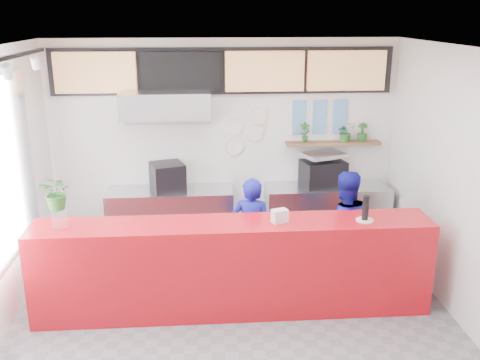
% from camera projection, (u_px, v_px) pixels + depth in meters
% --- Properties ---
extents(floor, '(5.00, 5.00, 0.00)m').
position_uv_depth(floor, '(236.00, 328.00, 5.90)').
color(floor, slate).
rests_on(floor, ground).
extents(ceiling, '(5.00, 5.00, 0.00)m').
position_uv_depth(ceiling, '(235.00, 50.00, 5.00)').
color(ceiling, silver).
extents(wall_back, '(5.00, 0.00, 5.00)m').
position_uv_depth(wall_back, '(224.00, 143.00, 7.83)').
color(wall_back, white).
rests_on(wall_back, ground).
extents(wall_right, '(0.00, 5.00, 5.00)m').
position_uv_depth(wall_right, '(472.00, 195.00, 5.63)').
color(wall_right, white).
rests_on(wall_right, ground).
extents(service_counter, '(4.50, 0.60, 1.10)m').
position_uv_depth(service_counter, '(233.00, 267.00, 6.12)').
color(service_counter, '#B40C16').
rests_on(service_counter, ground).
extents(cream_band, '(5.00, 0.02, 0.80)m').
position_uv_depth(cream_band, '(223.00, 67.00, 7.49)').
color(cream_band, beige).
rests_on(cream_band, wall_back).
extents(prep_bench, '(1.80, 0.60, 0.90)m').
position_uv_depth(prep_bench, '(171.00, 219.00, 7.80)').
color(prep_bench, '#B2B5BA').
rests_on(prep_bench, ground).
extents(panini_oven, '(0.55, 0.55, 0.39)m').
position_uv_depth(panini_oven, '(168.00, 177.00, 7.60)').
color(panini_oven, black).
rests_on(panini_oven, prep_bench).
extents(extraction_hood, '(1.20, 0.70, 0.35)m').
position_uv_depth(extraction_hood, '(166.00, 104.00, 7.24)').
color(extraction_hood, '#B2B5BA').
rests_on(extraction_hood, ceiling).
extents(hood_lip, '(1.20, 0.69, 0.31)m').
position_uv_depth(hood_lip, '(166.00, 118.00, 7.30)').
color(hood_lip, '#B2B5BA').
rests_on(hood_lip, ceiling).
extents(right_bench, '(1.80, 0.60, 0.90)m').
position_uv_depth(right_bench, '(326.00, 215.00, 7.97)').
color(right_bench, '#B2B5BA').
rests_on(right_bench, ground).
extents(espresso_machine, '(0.67, 0.54, 0.39)m').
position_uv_depth(espresso_machine, '(323.00, 174.00, 7.77)').
color(espresso_machine, black).
rests_on(espresso_machine, right_bench).
extents(espresso_tray, '(0.69, 0.59, 0.05)m').
position_uv_depth(espresso_tray, '(324.00, 155.00, 7.68)').
color(espresso_tray, '#A2A4A9').
rests_on(espresso_tray, espresso_machine).
extents(herb_shelf, '(1.40, 0.18, 0.04)m').
position_uv_depth(herb_shelf, '(333.00, 143.00, 7.85)').
color(herb_shelf, brown).
rests_on(herb_shelf, wall_back).
extents(menu_board_far_left, '(1.10, 0.10, 0.55)m').
position_uv_depth(menu_board_far_left, '(95.00, 73.00, 7.27)').
color(menu_board_far_left, tan).
rests_on(menu_board_far_left, wall_back).
extents(menu_board_mid_left, '(1.10, 0.10, 0.55)m').
position_uv_depth(menu_board_mid_left, '(181.00, 72.00, 7.35)').
color(menu_board_mid_left, black).
rests_on(menu_board_mid_left, wall_back).
extents(menu_board_mid_right, '(1.10, 0.10, 0.55)m').
position_uv_depth(menu_board_mid_right, '(265.00, 71.00, 7.44)').
color(menu_board_mid_right, tan).
rests_on(menu_board_mid_right, wall_back).
extents(menu_board_far_right, '(1.10, 0.10, 0.55)m').
position_uv_depth(menu_board_far_right, '(346.00, 71.00, 7.52)').
color(menu_board_far_right, tan).
rests_on(menu_board_far_right, wall_back).
extents(soffit, '(4.80, 0.04, 0.65)m').
position_uv_depth(soffit, '(223.00, 71.00, 7.47)').
color(soffit, black).
rests_on(soffit, wall_back).
extents(track_rail, '(0.05, 2.40, 0.04)m').
position_uv_depth(track_rail, '(5.00, 58.00, 4.87)').
color(track_rail, black).
rests_on(track_rail, ceiling).
extents(dec_plate_a, '(0.24, 0.03, 0.24)m').
position_uv_depth(dec_plate_a, '(234.00, 127.00, 7.73)').
color(dec_plate_a, silver).
rests_on(dec_plate_a, wall_back).
extents(dec_plate_b, '(0.24, 0.03, 0.24)m').
position_uv_depth(dec_plate_b, '(255.00, 133.00, 7.79)').
color(dec_plate_b, silver).
rests_on(dec_plate_b, wall_back).
extents(dec_plate_c, '(0.24, 0.03, 0.24)m').
position_uv_depth(dec_plate_c, '(234.00, 147.00, 7.82)').
color(dec_plate_c, silver).
rests_on(dec_plate_c, wall_back).
extents(dec_plate_d, '(0.24, 0.03, 0.24)m').
position_uv_depth(dec_plate_d, '(258.00, 116.00, 7.71)').
color(dec_plate_d, silver).
rests_on(dec_plate_d, wall_back).
extents(photo_frame_a, '(0.20, 0.02, 0.25)m').
position_uv_depth(photo_frame_a, '(300.00, 109.00, 7.74)').
color(photo_frame_a, '#598CBF').
rests_on(photo_frame_a, wall_back).
extents(photo_frame_b, '(0.20, 0.02, 0.25)m').
position_uv_depth(photo_frame_b, '(320.00, 108.00, 7.76)').
color(photo_frame_b, '#598CBF').
rests_on(photo_frame_b, wall_back).
extents(photo_frame_c, '(0.20, 0.02, 0.25)m').
position_uv_depth(photo_frame_c, '(340.00, 108.00, 7.78)').
color(photo_frame_c, '#598CBF').
rests_on(photo_frame_c, wall_back).
extents(photo_frame_d, '(0.20, 0.02, 0.25)m').
position_uv_depth(photo_frame_d, '(299.00, 126.00, 7.81)').
color(photo_frame_d, '#598CBF').
rests_on(photo_frame_d, wall_back).
extents(photo_frame_e, '(0.20, 0.02, 0.25)m').
position_uv_depth(photo_frame_e, '(319.00, 125.00, 7.83)').
color(photo_frame_e, '#598CBF').
rests_on(photo_frame_e, wall_back).
extents(photo_frame_f, '(0.20, 0.02, 0.25)m').
position_uv_depth(photo_frame_f, '(339.00, 125.00, 7.85)').
color(photo_frame_f, '#598CBF').
rests_on(photo_frame_f, wall_back).
extents(staff_center, '(0.60, 0.48, 1.41)m').
position_uv_depth(staff_center, '(252.00, 232.00, 6.69)').
color(staff_center, navy).
rests_on(staff_center, ground).
extents(staff_right, '(0.77, 0.61, 1.52)m').
position_uv_depth(staff_right, '(343.00, 229.00, 6.64)').
color(staff_right, navy).
rests_on(staff_right, ground).
extents(herb_a, '(0.16, 0.12, 0.30)m').
position_uv_depth(herb_a, '(305.00, 132.00, 7.77)').
color(herb_a, '#255D20').
rests_on(herb_a, herb_shelf).
extents(herb_c, '(0.30, 0.28, 0.29)m').
position_uv_depth(herb_c, '(346.00, 132.00, 7.81)').
color(herb_c, '#255D20').
rests_on(herb_c, herb_shelf).
extents(herb_d, '(0.19, 0.18, 0.27)m').
position_uv_depth(herb_d, '(362.00, 132.00, 7.83)').
color(herb_d, '#255D20').
rests_on(herb_d, herb_shelf).
extents(glass_vase, '(0.23, 0.23, 0.22)m').
position_uv_depth(glass_vase, '(60.00, 219.00, 5.77)').
color(glass_vase, silver).
rests_on(glass_vase, service_counter).
extents(basil_vase, '(0.42, 0.39, 0.38)m').
position_uv_depth(basil_vase, '(57.00, 192.00, 5.67)').
color(basil_vase, '#255D20').
rests_on(basil_vase, glass_vase).
extents(napkin_holder, '(0.20, 0.16, 0.15)m').
position_uv_depth(napkin_holder, '(280.00, 216.00, 5.94)').
color(napkin_holder, silver).
rests_on(napkin_holder, service_counter).
extents(white_plate, '(0.21, 0.21, 0.01)m').
position_uv_depth(white_plate, '(365.00, 220.00, 6.00)').
color(white_plate, silver).
rests_on(white_plate, service_counter).
extents(pepper_mill, '(0.08, 0.08, 0.28)m').
position_uv_depth(pepper_mill, '(366.00, 208.00, 5.95)').
color(pepper_mill, black).
rests_on(pepper_mill, white_plate).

